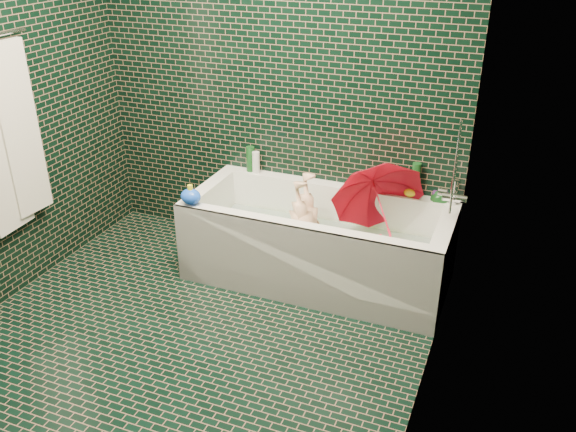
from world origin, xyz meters
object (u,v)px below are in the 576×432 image
at_px(umbrella, 381,208).
at_px(bath_toy, 191,196).
at_px(rubber_duck, 411,191).
at_px(child, 307,237).
at_px(bathtub, 317,250).

relative_size(umbrella, bath_toy, 3.86).
xyz_separation_m(rubber_duck, bath_toy, (-1.27, -0.63, 0.02)).
distance_m(child, umbrella, 0.53).
relative_size(bathtub, bath_toy, 11.44).
height_order(umbrella, rubber_duck, umbrella).
relative_size(bathtub, child, 2.07).
bearing_deg(child, bathtub, 108.61).
distance_m(umbrella, rubber_duck, 0.29).
bearing_deg(rubber_duck, bath_toy, -157.47).
relative_size(bathtub, umbrella, 2.97).
bearing_deg(rubber_duck, child, -153.52).
relative_size(child, rubber_duck, 7.60).
xyz_separation_m(bathtub, child, (-0.07, -0.02, 0.10)).
bearing_deg(bathtub, bath_toy, -157.93).
bearing_deg(umbrella, rubber_duck, 40.23).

